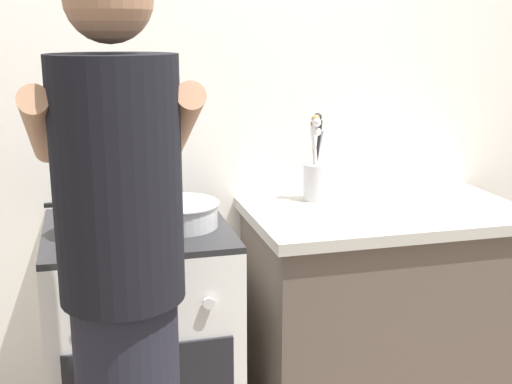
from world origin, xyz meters
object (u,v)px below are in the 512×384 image
(mixing_bowl, at_px, (180,213))
(utensil_crock, at_px, (316,173))
(pot, at_px, (92,217))
(person, at_px, (124,311))
(stove_range, at_px, (142,351))

(mixing_bowl, distance_m, utensil_crock, 0.60)
(pot, relative_size, utensil_crock, 0.86)
(mixing_bowl, relative_size, utensil_crock, 0.78)
(mixing_bowl, relative_size, person, 0.15)
(pot, height_order, utensil_crock, utensil_crock)
(pot, bearing_deg, utensil_crock, 15.31)
(pot, bearing_deg, mixing_bowl, 2.29)
(stove_range, relative_size, person, 0.53)
(mixing_bowl, distance_m, person, 0.59)
(stove_range, relative_size, pot, 3.15)
(stove_range, xyz_separation_m, person, (-0.08, -0.57, 0.41))
(stove_range, bearing_deg, person, -97.77)
(pot, distance_m, utensil_crock, 0.86)
(stove_range, distance_m, utensil_crock, 0.90)
(person, bearing_deg, pot, 96.62)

